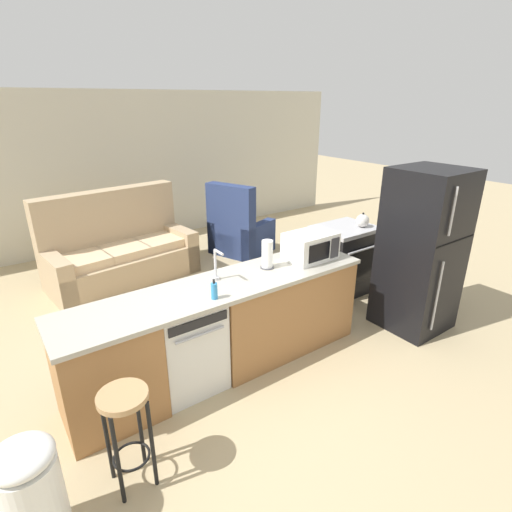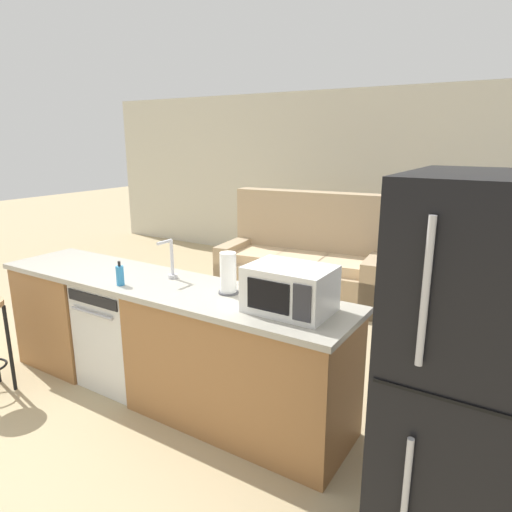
# 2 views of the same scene
# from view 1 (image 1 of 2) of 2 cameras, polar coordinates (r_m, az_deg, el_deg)

# --- Properties ---
(ground_plane) EXTENTS (24.00, 24.00, 0.00)m
(ground_plane) POSITION_cam_1_polar(r_m,az_deg,el_deg) (4.01, -6.34, -16.25)
(ground_plane) COLOR tan
(wall_back) EXTENTS (10.00, 0.06, 2.60)m
(wall_back) POSITION_cam_1_polar(r_m,az_deg,el_deg) (7.32, -21.40, 11.07)
(wall_back) COLOR beige
(wall_back) RESTS_ON ground_plane
(kitchen_counter) EXTENTS (2.94, 0.66, 0.90)m
(kitchen_counter) POSITION_cam_1_polar(r_m,az_deg,el_deg) (3.87, -3.47, -10.14)
(kitchen_counter) COLOR #9E6B3D
(kitchen_counter) RESTS_ON ground_plane
(dishwasher) EXTENTS (0.58, 0.61, 0.84)m
(dishwasher) POSITION_cam_1_polar(r_m,az_deg,el_deg) (3.68, -10.08, -12.32)
(dishwasher) COLOR silver
(dishwasher) RESTS_ON ground_plane
(stove_range) EXTENTS (0.76, 0.68, 0.90)m
(stove_range) POSITION_cam_1_polar(r_m,az_deg,el_deg) (5.47, 12.33, -0.39)
(stove_range) COLOR black
(stove_range) RESTS_ON ground_plane
(refrigerator) EXTENTS (0.72, 0.73, 1.80)m
(refrigerator) POSITION_cam_1_polar(r_m,az_deg,el_deg) (4.71, 22.54, 0.63)
(refrigerator) COLOR black
(refrigerator) RESTS_ON ground_plane
(microwave) EXTENTS (0.50, 0.37, 0.28)m
(microwave) POSITION_cam_1_polar(r_m,az_deg,el_deg) (4.14, 7.77, 1.41)
(microwave) COLOR white
(microwave) RESTS_ON kitchen_counter
(sink_faucet) EXTENTS (0.07, 0.18, 0.30)m
(sink_faucet) POSITION_cam_1_polar(r_m,az_deg,el_deg) (3.64, -5.70, -1.54)
(sink_faucet) COLOR silver
(sink_faucet) RESTS_ON kitchen_counter
(paper_towel_roll) EXTENTS (0.14, 0.14, 0.28)m
(paper_towel_roll) POSITION_cam_1_polar(r_m,az_deg,el_deg) (3.88, 1.62, 0.20)
(paper_towel_roll) COLOR #4C4C51
(paper_towel_roll) RESTS_ON kitchen_counter
(soap_bottle) EXTENTS (0.06, 0.06, 0.18)m
(soap_bottle) POSITION_cam_1_polar(r_m,az_deg,el_deg) (3.33, -5.99, -4.95)
(soap_bottle) COLOR #338CCC
(soap_bottle) RESTS_ON kitchen_counter
(kettle) EXTENTS (0.21, 0.17, 0.19)m
(kettle) POSITION_cam_1_polar(r_m,az_deg,el_deg) (5.35, 14.99, 4.91)
(kettle) COLOR silver
(kettle) RESTS_ON stove_range
(bar_stool) EXTENTS (0.32, 0.32, 0.74)m
(bar_stool) POSITION_cam_1_polar(r_m,az_deg,el_deg) (2.89, -18.07, -21.34)
(bar_stool) COLOR tan
(bar_stool) RESTS_ON ground_plane
(trash_bin) EXTENTS (0.35, 0.35, 0.74)m
(trash_bin) POSITION_cam_1_polar(r_m,az_deg,el_deg) (2.89, -29.38, -27.70)
(trash_bin) COLOR white
(trash_bin) RESTS_ON ground_plane
(couch) EXTENTS (2.09, 1.13, 1.27)m
(couch) POSITION_cam_1_polar(r_m,az_deg,el_deg) (6.04, -18.96, 0.43)
(couch) COLOR tan
(couch) RESTS_ON ground_plane
(armchair) EXTENTS (1.05, 1.08, 1.20)m
(armchair) POSITION_cam_1_polar(r_m,az_deg,el_deg) (6.70, -2.53, 3.26)
(armchair) COLOR navy
(armchair) RESTS_ON ground_plane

